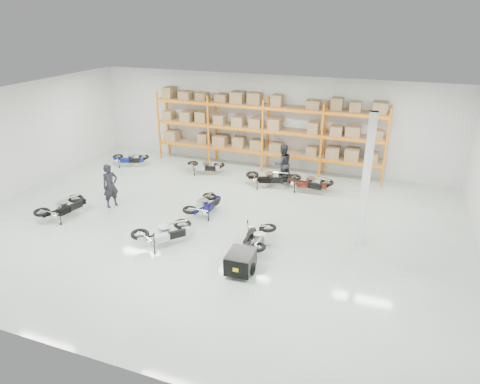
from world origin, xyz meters
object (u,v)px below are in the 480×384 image
at_px(moto_silver_left, 164,229).
at_px(moto_back_b, 205,164).
at_px(person_left, 110,186).
at_px(moto_black_far_left, 63,204).
at_px(moto_blue_centre, 205,202).
at_px(moto_back_d, 309,180).
at_px(moto_back_a, 130,157).
at_px(trailer, 241,261).
at_px(moto_back_c, 269,175).
at_px(moto_touring_right, 257,234).
at_px(person_back, 283,164).

bearing_deg(moto_silver_left, moto_back_b, -35.94).
bearing_deg(person_left, moto_black_far_left, 169.70).
bearing_deg(moto_blue_centre, moto_silver_left, 89.62).
height_order(moto_silver_left, moto_back_d, moto_silver_left).
xyz_separation_m(moto_blue_centre, moto_back_b, (-1.85, 4.08, -0.04)).
bearing_deg(moto_back_d, moto_back_a, 93.42).
bearing_deg(moto_blue_centre, moto_back_a, -25.93).
distance_m(moto_black_far_left, moto_back_d, 10.02).
xyz_separation_m(trailer, moto_back_c, (-1.21, 6.88, 0.14)).
relative_size(moto_back_c, moto_back_d, 1.00).
height_order(moto_black_far_left, moto_back_a, moto_black_far_left).
xyz_separation_m(moto_silver_left, moto_back_c, (1.80, 6.15, -0.02)).
xyz_separation_m(moto_touring_right, person_back, (-0.76, 5.97, 0.39)).
distance_m(moto_blue_centre, person_left, 3.86).
height_order(moto_blue_centre, trailer, moto_blue_centre).
height_order(moto_black_far_left, moto_back_d, moto_black_far_left).
relative_size(moto_blue_centre, moto_black_far_left, 0.96).
bearing_deg(moto_back_c, trailer, 173.50).
bearing_deg(person_left, moto_back_c, -23.90).
bearing_deg(moto_back_c, moto_back_a, 72.01).
bearing_deg(person_back, person_left, 2.83).
distance_m(person_left, person_back, 7.54).
xyz_separation_m(moto_touring_right, trailer, (0.00, -1.60, -0.10)).
relative_size(moto_silver_left, moto_touring_right, 1.10).
xyz_separation_m(moto_back_c, moto_back_d, (1.81, 0.05, 0.00)).
distance_m(trailer, moto_back_a, 11.13).
xyz_separation_m(moto_silver_left, moto_black_far_left, (-4.60, 0.46, -0.01)).
bearing_deg(moto_back_c, person_left, 112.23).
bearing_deg(trailer, moto_back_d, 81.85).
relative_size(moto_back_a, moto_back_b, 1.01).
bearing_deg(moto_back_a, moto_silver_left, -156.64).
distance_m(moto_black_far_left, moto_touring_right, 7.62).
bearing_deg(moto_silver_left, person_back, -67.17).
relative_size(moto_silver_left, moto_back_d, 1.03).
distance_m(trailer, moto_back_b, 8.66).
xyz_separation_m(moto_silver_left, trailer, (3.01, -0.74, -0.15)).
height_order(moto_back_a, person_left, person_left).
relative_size(moto_touring_right, moto_back_a, 1.04).
bearing_deg(moto_back_a, moto_back_c, -109.46).
relative_size(moto_black_far_left, trailer, 1.08).
bearing_deg(person_left, moto_back_b, 5.10).
xyz_separation_m(moto_back_a, moto_back_b, (4.04, 0.29, -0.00)).
distance_m(moto_back_a, moto_back_d, 9.18).
distance_m(moto_blue_centre, trailer, 4.25).
distance_m(moto_blue_centre, moto_back_b, 4.48).
bearing_deg(moto_back_b, trailer, -160.09).
relative_size(moto_touring_right, person_left, 0.93).
bearing_deg(person_left, moto_silver_left, -91.66).
height_order(moto_silver_left, moto_black_far_left, moto_silver_left).
height_order(moto_back_b, moto_back_c, moto_back_c).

